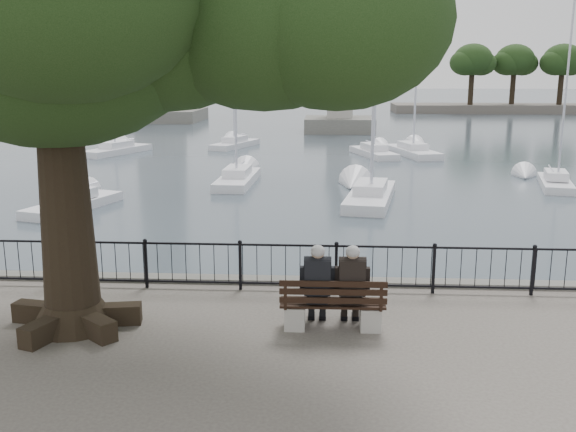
# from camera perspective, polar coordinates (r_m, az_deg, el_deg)

# --- Properties ---
(harbor) EXTENTS (260.00, 260.00, 1.20)m
(harbor) POSITION_cam_1_polar(r_m,az_deg,el_deg) (14.18, 0.12, -7.86)
(harbor) COLOR #5B5953
(harbor) RESTS_ON ground
(railing) EXTENTS (22.06, 0.06, 1.00)m
(railing) POSITION_cam_1_polar(r_m,az_deg,el_deg) (13.36, -0.00, -4.36)
(railing) COLOR black
(railing) RESTS_ON ground
(bench) EXTENTS (1.87, 0.58, 0.98)m
(bench) POSITION_cam_1_polar(r_m,az_deg,el_deg) (11.51, 3.98, -8.39)
(bench) COLOR #989590
(bench) RESTS_ON ground
(person_left) EXTENTS (0.46, 0.77, 1.56)m
(person_left) POSITION_cam_1_polar(r_m,az_deg,el_deg) (11.48, 2.62, -6.45)
(person_left) COLOR black
(person_left) RESTS_ON ground
(person_right) EXTENTS (0.46, 0.77, 1.56)m
(person_right) POSITION_cam_1_polar(r_m,az_deg,el_deg) (11.50, 5.66, -6.47)
(person_right) COLOR black
(person_right) RESTS_ON ground
(lighthouse) EXTENTS (9.34, 9.34, 28.78)m
(lighthouse) POSITION_cam_1_polar(r_m,az_deg,el_deg) (74.93, -11.69, 17.52)
(lighthouse) COLOR #5B5953
(lighthouse) RESTS_ON ground
(lion_monument) EXTENTS (6.36, 6.36, 9.30)m
(lion_monument) POSITION_cam_1_polar(r_m,az_deg,el_deg) (60.27, 4.61, 9.72)
(lion_monument) COLOR #5B5953
(lion_monument) RESTS_ON ground
(sailboat_a) EXTENTS (2.75, 5.06, 8.60)m
(sailboat_a) POSITION_cam_1_polar(r_m,az_deg,el_deg) (27.43, -18.53, 1.13)
(sailboat_a) COLOR white
(sailboat_a) RESTS_ON ground
(sailboat_b) EXTENTS (1.75, 5.69, 11.47)m
(sailboat_b) POSITION_cam_1_polar(r_m,az_deg,el_deg) (32.13, -4.51, 3.47)
(sailboat_b) COLOR white
(sailboat_b) RESTS_ON ground
(sailboat_c) EXTENTS (2.72, 6.38, 12.00)m
(sailboat_c) POSITION_cam_1_polar(r_m,az_deg,el_deg) (27.79, 7.34, 1.94)
(sailboat_c) COLOR white
(sailboat_c) RESTS_ON ground
(sailboat_d) EXTENTS (2.38, 4.93, 9.22)m
(sailboat_d) POSITION_cam_1_polar(r_m,az_deg,el_deg) (33.69, 22.69, 2.89)
(sailboat_d) COLOR white
(sailboat_d) RESTS_ON ground
(sailboat_e) EXTENTS (3.61, 5.88, 12.32)m
(sailboat_e) POSITION_cam_1_polar(r_m,az_deg,el_deg) (45.39, -14.96, 5.82)
(sailboat_e) COLOR white
(sailboat_e) RESTS_ON ground
(sailboat_f) EXTENTS (3.05, 5.63, 11.92)m
(sailboat_f) POSITION_cam_1_polar(r_m,az_deg,el_deg) (43.01, 7.62, 5.77)
(sailboat_f) COLOR white
(sailboat_f) RESTS_ON ground
(sailboat_g) EXTENTS (3.28, 6.42, 11.10)m
(sailboat_g) POSITION_cam_1_polar(r_m,az_deg,el_deg) (43.85, 11.00, 5.73)
(sailboat_g) COLOR white
(sailboat_g) RESTS_ON ground
(sailboat_h) EXTENTS (3.23, 5.60, 12.17)m
(sailboat_h) POSITION_cam_1_polar(r_m,az_deg,el_deg) (47.79, -4.74, 6.53)
(sailboat_h) COLOR white
(sailboat_h) RESTS_ON ground
(far_shore) EXTENTS (30.00, 8.60, 9.18)m
(far_shore) POSITION_cam_1_polar(r_m,az_deg,el_deg) (93.08, 19.18, 11.14)
(far_shore) COLOR #534C45
(far_shore) RESTS_ON ground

